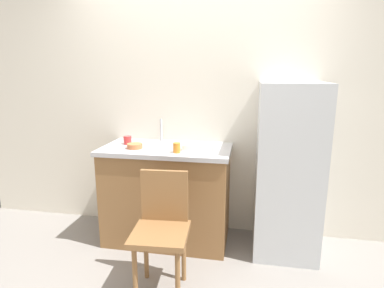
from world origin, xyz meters
TOP-DOWN VIEW (x-y plane):
  - ground_plane at (0.00, 0.00)m, footprint 8.00×8.00m
  - back_wall at (0.00, 1.00)m, footprint 4.80×0.10m
  - cabinet_base at (-0.24, 0.65)m, footprint 1.15×0.60m
  - countertop at (-0.24, 0.65)m, footprint 1.19×0.64m
  - faucet at (-0.36, 0.90)m, footprint 0.02×0.02m
  - refrigerator at (0.86, 0.66)m, footprint 0.55×0.59m
  - chair at (-0.10, -0.06)m, footprint 0.43×0.43m
  - dish_tray at (0.07, 0.63)m, footprint 0.28×0.20m
  - terracotta_bowl at (-0.51, 0.55)m, footprint 0.14×0.14m
  - cup_red at (-0.64, 0.70)m, footprint 0.08×0.08m
  - cup_orange at (-0.10, 0.47)m, footprint 0.06×0.06m

SIDE VIEW (x-z plane):
  - ground_plane at x=0.00m, z-range 0.00..0.00m
  - cabinet_base at x=-0.24m, z-range 0.00..0.89m
  - chair at x=-0.10m, z-range 0.05..0.94m
  - refrigerator at x=0.86m, z-range 0.00..1.52m
  - countertop at x=-0.24m, z-range 0.89..0.93m
  - terracotta_bowl at x=-0.51m, z-range 0.93..0.97m
  - dish_tray at x=0.07m, z-range 0.93..0.98m
  - cup_red at x=-0.64m, z-range 0.93..1.00m
  - cup_orange at x=-0.10m, z-range 0.93..1.01m
  - faucet at x=-0.36m, z-range 0.93..1.15m
  - back_wall at x=0.00m, z-range 0.00..2.56m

